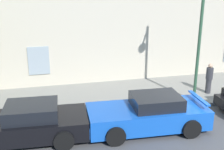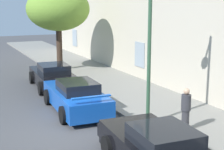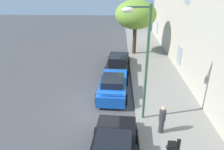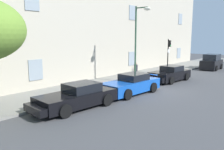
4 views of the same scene
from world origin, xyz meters
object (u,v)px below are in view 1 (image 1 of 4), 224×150
at_px(sportscar_red_lead, 18,125).
at_px(pedestrian_admiring, 209,78).
at_px(sportscar_yellow_flank, 143,115).
at_px(street_lamp, 207,10).

bearing_deg(sportscar_red_lead, pedestrian_admiring, 14.29).
bearing_deg(pedestrian_admiring, sportscar_red_lead, -165.71).
xyz_separation_m(sportscar_yellow_flank, street_lamp, (3.21, 1.40, 3.79)).
height_order(street_lamp, pedestrian_admiring, street_lamp).
height_order(sportscar_red_lead, pedestrian_admiring, pedestrian_admiring).
height_order(sportscar_yellow_flank, pedestrian_admiring, pedestrian_admiring).
xyz_separation_m(sportscar_red_lead, pedestrian_admiring, (9.07, 2.31, 0.32)).
xyz_separation_m(street_lamp, pedestrian_admiring, (1.24, 1.21, -3.49)).
xyz_separation_m(sportscar_yellow_flank, pedestrian_admiring, (4.45, 2.61, 0.31)).
distance_m(sportscar_yellow_flank, street_lamp, 5.16).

